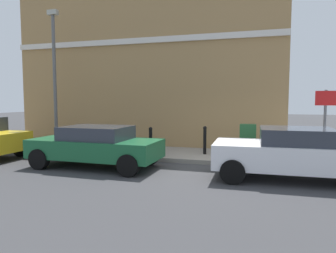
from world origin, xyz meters
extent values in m
plane|color=#38383A|center=(0.00, 0.00, 0.00)|extent=(80.00, 80.00, 0.00)
cube|color=gray|center=(1.91, 6.00, 0.07)|extent=(2.58, 30.00, 0.15)
cube|color=#9E7A4C|center=(6.32, 4.10, 3.73)|extent=(6.25, 12.21, 7.47)
cube|color=silver|center=(3.16, 4.10, 4.67)|extent=(0.12, 12.21, 0.24)
cube|color=silver|center=(-0.63, -1.87, 0.65)|extent=(1.93, 4.24, 0.66)
cube|color=#2D333D|center=(-0.62, -1.93, 1.18)|extent=(1.65, 1.89, 0.44)
cylinder|color=black|center=(-1.53, -0.35, 0.32)|extent=(0.24, 0.65, 0.64)
cylinder|color=black|center=(0.19, -0.31, 0.32)|extent=(0.24, 0.65, 0.64)
cube|color=#195933|center=(-0.74, 4.01, 0.61)|extent=(1.79, 4.14, 0.58)
cube|color=#2D333D|center=(-0.75, 3.96, 1.10)|extent=(1.55, 2.06, 0.43)
cylinder|color=black|center=(-1.53, 5.53, 0.32)|extent=(0.23, 0.64, 0.64)
cylinder|color=black|center=(0.09, 5.50, 0.32)|extent=(0.23, 0.64, 0.64)
cylinder|color=black|center=(-1.58, 2.51, 0.32)|extent=(0.23, 0.64, 0.64)
cylinder|color=black|center=(0.04, 2.49, 0.32)|extent=(0.23, 0.64, 0.64)
cylinder|color=black|center=(0.13, 7.71, 0.32)|extent=(0.22, 0.64, 0.64)
cube|color=#1E4C28|center=(1.70, -0.59, 0.72)|extent=(0.40, 0.55, 1.15)
cube|color=#333333|center=(1.70, -0.59, 0.19)|extent=(0.46, 0.61, 0.08)
cylinder|color=black|center=(1.80, 0.95, 0.62)|extent=(0.12, 0.12, 0.95)
sphere|color=black|center=(1.80, 0.95, 1.12)|extent=(0.14, 0.14, 0.14)
cylinder|color=black|center=(0.87, 2.73, 0.62)|extent=(0.12, 0.12, 0.95)
sphere|color=black|center=(0.87, 2.73, 1.12)|extent=(0.14, 0.14, 0.14)
cylinder|color=#59595B|center=(0.92, -2.87, 1.30)|extent=(0.08, 0.08, 2.30)
cube|color=white|center=(0.90, -2.87, 2.20)|extent=(0.03, 0.56, 0.40)
cube|color=red|center=(0.88, -2.87, 2.20)|extent=(0.01, 0.60, 0.44)
cylinder|color=#59595B|center=(1.87, 7.39, 2.90)|extent=(0.14, 0.14, 5.50)
cube|color=#A5A599|center=(1.87, 7.39, 5.77)|extent=(0.20, 0.44, 0.20)
camera|label=1|loc=(-9.46, -1.02, 2.15)|focal=33.27mm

